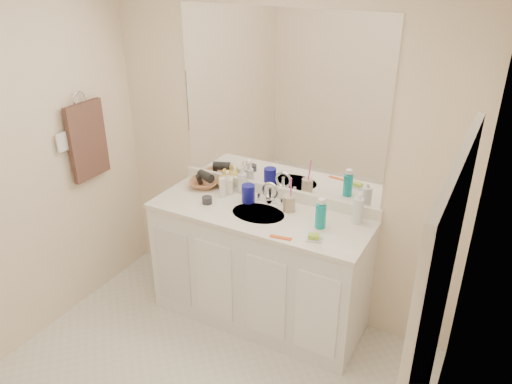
{
  "coord_description": "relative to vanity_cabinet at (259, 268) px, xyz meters",
  "views": [
    {
      "loc": [
        1.39,
        -1.59,
        2.47
      ],
      "look_at": [
        0.0,
        0.97,
        1.05
      ],
      "focal_mm": 35.0,
      "sensor_mm": 36.0,
      "label": 1
    }
  ],
  "objects": [
    {
      "name": "hand_towel",
      "position": [
        -1.25,
        -0.25,
        0.82
      ],
      "size": [
        0.04,
        0.32,
        0.55
      ],
      "primitive_type": "cube",
      "color": "#34211C",
      "rests_on": "towel_ring"
    },
    {
      "name": "extra_white_bottle",
      "position": [
        -0.34,
        0.07,
        0.53
      ],
      "size": [
        0.06,
        0.06,
        0.15
      ],
      "primitive_type": "cylinder",
      "rotation": [
        0.0,
        0.0,
        0.38
      ],
      "color": "white",
      "rests_on": "countertop"
    },
    {
      "name": "soap_bottle_white",
      "position": [
        -0.25,
        0.21,
        0.55
      ],
      "size": [
        0.1,
        0.1,
        0.2
      ],
      "primitive_type": "imported",
      "rotation": [
        0.0,
        0.0,
        -0.32
      ],
      "color": "white",
      "rests_on": "countertop"
    },
    {
      "name": "orange_comb",
      "position": [
        0.27,
        -0.24,
        0.46
      ],
      "size": [
        0.14,
        0.05,
        0.01
      ],
      "primitive_type": "cube",
      "rotation": [
        0.0,
        0.0,
        0.15
      ],
      "color": "#DA5417",
      "rests_on": "countertop"
    },
    {
      "name": "blue_mug",
      "position": [
        -0.14,
        0.1,
        0.52
      ],
      "size": [
        0.11,
        0.11,
        0.13
      ],
      "primitive_type": "cylinder",
      "rotation": [
        0.0,
        0.0,
        0.2
      ],
      "color": "navy",
      "rests_on": "countertop"
    },
    {
      "name": "clear_pump_bottle",
      "position": [
        0.62,
        0.17,
        0.54
      ],
      "size": [
        0.08,
        0.08,
        0.17
      ],
      "primitive_type": "cylinder",
      "rotation": [
        0.0,
        0.0,
        -0.31
      ],
      "color": "white",
      "rests_on": "countertop"
    },
    {
      "name": "faucet",
      "position": [
        0.0,
        0.16,
        0.51
      ],
      "size": [
        0.02,
        0.02,
        0.11
      ],
      "primitive_type": "cylinder",
      "color": "silver",
      "rests_on": "countertop"
    },
    {
      "name": "soap_bottle_yellow",
      "position": [
        -0.4,
        0.21,
        0.53
      ],
      "size": [
        0.12,
        0.12,
        0.15
      ],
      "primitive_type": "imported",
      "rotation": [
        0.0,
        0.0,
        0.06
      ],
      "color": "#EDCE5C",
      "rests_on": "countertop"
    },
    {
      "name": "green_soap",
      "position": [
        0.46,
        -0.16,
        0.48
      ],
      "size": [
        0.08,
        0.06,
        0.02
      ],
      "primitive_type": "cube",
      "rotation": [
        0.0,
        0.0,
        0.25
      ],
      "color": "#9DC42F",
      "rests_on": "soap_dish"
    },
    {
      "name": "dark_jar",
      "position": [
        -0.38,
        -0.06,
        0.48
      ],
      "size": [
        0.08,
        0.08,
        0.05
      ],
      "primitive_type": "cylinder",
      "rotation": [
        0.0,
        0.0,
        0.14
      ],
      "color": "#2A292F",
      "rests_on": "countertop"
    },
    {
      "name": "sink_basin",
      "position": [
        0.0,
        -0.02,
        0.44
      ],
      "size": [
        0.37,
        0.37,
        0.02
      ],
      "primitive_type": "cylinder",
      "color": "beige",
      "rests_on": "countertop"
    },
    {
      "name": "soap_dish",
      "position": [
        0.46,
        -0.16,
        0.46
      ],
      "size": [
        0.11,
        0.1,
        0.01
      ],
      "primitive_type": "cube",
      "rotation": [
        0.0,
        0.0,
        0.26
      ],
      "color": "silver",
      "rests_on": "countertop"
    },
    {
      "name": "switch_plate",
      "position": [
        -1.27,
        -0.45,
        0.88
      ],
      "size": [
        0.01,
        0.08,
        0.13
      ],
      "primitive_type": "cube",
      "color": "white",
      "rests_on": "wall_left"
    },
    {
      "name": "countertop",
      "position": [
        0.0,
        0.0,
        0.44
      ],
      "size": [
        1.52,
        0.57,
        0.03
      ],
      "primitive_type": "cube",
      "color": "white",
      "rests_on": "vanity_cabinet"
    },
    {
      "name": "wall_back",
      "position": [
        0.0,
        0.28,
        0.77
      ],
      "size": [
        2.6,
        0.02,
        2.4
      ],
      "primitive_type": "cube",
      "color": "#FCE6C5",
      "rests_on": "floor"
    },
    {
      "name": "backsplash",
      "position": [
        0.0,
        0.26,
        0.5
      ],
      "size": [
        1.52,
        0.03,
        0.08
      ],
      "primitive_type": "cube",
      "color": "white",
      "rests_on": "countertop"
    },
    {
      "name": "soap_bottle_cream",
      "position": [
        -0.34,
        0.15,
        0.54
      ],
      "size": [
        0.1,
        0.1,
        0.17
      ],
      "primitive_type": "imported",
      "rotation": [
        0.0,
        0.0,
        0.42
      ],
      "color": "#F8E8CA",
      "rests_on": "countertop"
    },
    {
      "name": "toothbrush",
      "position": [
        0.18,
        0.11,
        0.6
      ],
      "size": [
        0.02,
        0.04,
        0.21
      ],
      "primitive_type": "cylinder",
      "rotation": [
        0.14,
        0.0,
        0.39
      ],
      "color": "#EA3DAA",
      "rests_on": "tan_cup"
    },
    {
      "name": "wall_right",
      "position": [
        1.3,
        -1.02,
        0.77
      ],
      "size": [
        0.02,
        2.6,
        2.4
      ],
      "primitive_type": "cube",
      "color": "#FCE6C5",
      "rests_on": "floor"
    },
    {
      "name": "wicker_basket",
      "position": [
        -0.55,
        0.15,
        0.48
      ],
      "size": [
        0.29,
        0.29,
        0.05
      ],
      "primitive_type": "imported",
      "rotation": [
        0.0,
        0.0,
        0.42
      ],
      "color": "#A76843",
      "rests_on": "countertop"
    },
    {
      "name": "vanity_cabinet",
      "position": [
        0.0,
        0.0,
        0.0
      ],
      "size": [
        1.5,
        0.55,
        0.85
      ],
      "primitive_type": "cube",
      "color": "white",
      "rests_on": "floor"
    },
    {
      "name": "tan_cup",
      "position": [
        0.17,
        0.11,
        0.51
      ],
      "size": [
        0.09,
        0.09,
        0.11
      ],
      "primitive_type": "cylinder",
      "rotation": [
        0.0,
        0.0,
        0.09
      ],
      "color": "tan",
      "rests_on": "countertop"
    },
    {
      "name": "mouthwash_bottle",
      "position": [
        0.43,
        0.0,
        0.53
      ],
      "size": [
        0.09,
        0.09,
        0.16
      ],
      "primitive_type": "cylinder",
      "rotation": [
        0.0,
        0.0,
        0.41
      ],
      "color": "#0C9393",
      "rests_on": "countertop"
    },
    {
      "name": "towel_ring",
      "position": [
        -1.27,
        -0.25,
        1.12
      ],
      "size": [
        0.01,
        0.11,
        0.11
      ],
      "primitive_type": "torus",
      "rotation": [
        0.0,
        1.57,
        0.0
      ],
      "color": "silver",
      "rests_on": "wall_left"
    },
    {
      "name": "mirror",
      "position": [
        0.0,
        0.27,
        1.14
      ],
      "size": [
        1.48,
        0.01,
        1.2
      ],
      "primitive_type": "cube",
      "color": "white",
      "rests_on": "wall_back"
    },
    {
      "name": "hair_dryer",
      "position": [
        -0.53,
        0.15,
        0.54
      ],
      "size": [
        0.15,
        0.11,
        0.07
      ],
      "primitive_type": "cylinder",
      "rotation": [
        0.0,
        1.57,
        -0.37
      ],
      "color": "black",
      "rests_on": "wicker_basket"
    }
  ]
}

